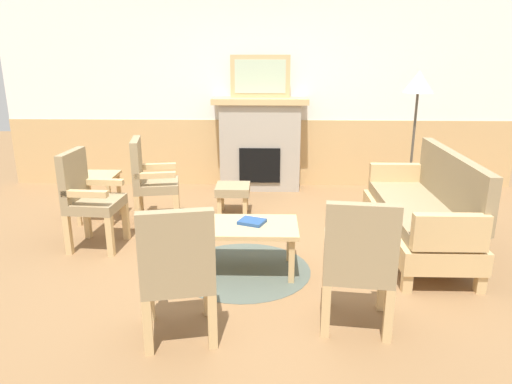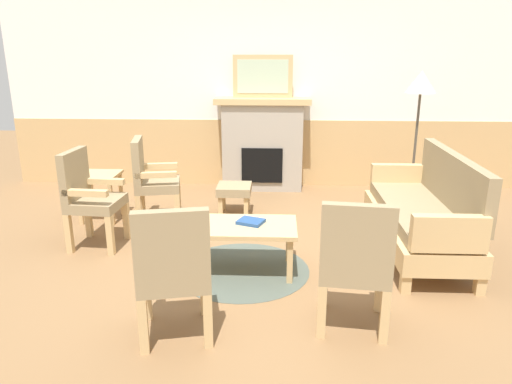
% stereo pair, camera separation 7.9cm
% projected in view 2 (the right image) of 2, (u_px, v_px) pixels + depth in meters
% --- Properties ---
extents(ground_plane, '(14.00, 14.00, 0.00)m').
position_uv_depth(ground_plane, '(254.00, 257.00, 4.60)').
color(ground_plane, olive).
extents(wall_back, '(7.20, 0.14, 2.70)m').
position_uv_depth(wall_back, '(263.00, 94.00, 6.70)').
color(wall_back, white).
rests_on(wall_back, ground_plane).
extents(fireplace, '(1.30, 0.44, 1.28)m').
position_uv_depth(fireplace, '(263.00, 143.00, 6.66)').
color(fireplace, '#A39989').
rests_on(fireplace, ground_plane).
extents(framed_picture, '(0.80, 0.04, 0.56)m').
position_uv_depth(framed_picture, '(263.00, 76.00, 6.39)').
color(framed_picture, tan).
rests_on(framed_picture, fireplace).
extents(couch, '(0.70, 1.80, 0.98)m').
position_uv_depth(couch, '(423.00, 214.00, 4.62)').
color(couch, tan).
rests_on(couch, ground_plane).
extents(coffee_table, '(0.96, 0.56, 0.44)m').
position_uv_depth(coffee_table, '(242.00, 230.00, 4.23)').
color(coffee_table, tan).
rests_on(coffee_table, ground_plane).
extents(round_rug, '(1.21, 1.21, 0.01)m').
position_uv_depth(round_rug, '(242.00, 270.00, 4.34)').
color(round_rug, '#4C564C').
rests_on(round_rug, ground_plane).
extents(book_on_table, '(0.27, 0.25, 0.03)m').
position_uv_depth(book_on_table, '(251.00, 222.00, 4.24)').
color(book_on_table, navy).
rests_on(book_on_table, coffee_table).
extents(footstool, '(0.40, 0.40, 0.36)m').
position_uv_depth(footstool, '(234.00, 191.00, 5.72)').
color(footstool, tan).
rests_on(footstool, ground_plane).
extents(armchair_near_fireplace, '(0.56, 0.56, 0.98)m').
position_uv_depth(armchair_near_fireplace, '(151.00, 177.00, 5.36)').
color(armchair_near_fireplace, tan).
rests_on(armchair_near_fireplace, ground_plane).
extents(armchair_by_window_left, '(0.51, 0.51, 0.98)m').
position_uv_depth(armchair_by_window_left, '(89.00, 194.00, 4.74)').
color(armchair_by_window_left, tan).
rests_on(armchair_by_window_left, ground_plane).
extents(armchair_front_left, '(0.57, 0.57, 0.98)m').
position_uv_depth(armchair_front_left, '(173.00, 267.00, 3.18)').
color(armchair_front_left, tan).
rests_on(armchair_front_left, ground_plane).
extents(armchair_front_center, '(0.53, 0.53, 0.98)m').
position_uv_depth(armchair_front_center, '(355.00, 260.00, 3.29)').
color(armchair_front_center, tan).
rests_on(armchair_front_center, ground_plane).
extents(side_table, '(0.44, 0.44, 0.55)m').
position_uv_depth(side_table, '(100.00, 183.00, 5.50)').
color(side_table, tan).
rests_on(side_table, ground_plane).
extents(floor_lamp_by_couch, '(0.36, 0.36, 1.68)m').
position_uv_depth(floor_lamp_by_couch, '(420.00, 91.00, 5.52)').
color(floor_lamp_by_couch, '#332D28').
rests_on(floor_lamp_by_couch, ground_plane).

